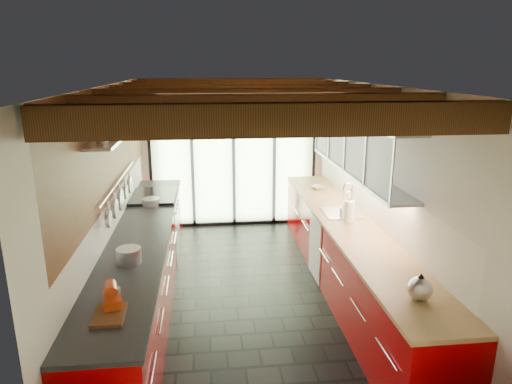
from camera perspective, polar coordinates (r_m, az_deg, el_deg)
ground at (r=5.93m, az=-0.96°, el=-12.81°), size 5.50×5.50×0.00m
room_shell at (r=5.34m, az=-1.04°, el=2.97°), size 5.50×5.50×5.50m
ceiling_beams at (r=5.60m, az=-1.45°, el=11.92°), size 3.14×5.06×4.90m
glass_door at (r=7.99m, az=-2.85°, el=7.23°), size 2.95×0.10×2.90m
left_counter at (r=5.76m, az=-13.88°, el=-9.08°), size 0.68×5.00×0.92m
range_stove at (r=7.09m, az=-12.45°, el=-4.14°), size 0.66×0.90×0.97m
right_counter at (r=5.97m, az=11.40°, el=-8.02°), size 0.68×5.00×0.92m
sink_assembly at (r=6.15m, az=10.67°, el=-2.28°), size 0.45×0.52×0.43m
upper_cabinets_right at (r=5.90m, az=12.71°, el=5.74°), size 0.34×3.00×3.00m
left_wall_fixtures at (r=5.55m, az=-16.55°, el=4.82°), size 0.28×2.60×0.96m
stand_mixer at (r=3.97m, az=-17.50°, el=-12.40°), size 0.19×0.27×0.22m
pot_large at (r=4.73m, az=-15.59°, el=-7.68°), size 0.29×0.29×0.16m
pot_small at (r=6.57m, az=-12.99°, el=-1.19°), size 0.33×0.33×0.10m
cutting_board at (r=3.87m, az=-17.85°, el=-14.43°), size 0.24×0.34×0.03m
kettle at (r=4.13m, az=19.84°, el=-11.15°), size 0.23×0.27×0.25m
paper_towel at (r=5.79m, az=11.57°, el=-2.46°), size 0.14×0.14×0.33m
soap_bottle at (r=6.01m, az=10.90°, el=-2.29°), size 0.08×0.09×0.17m
bowl at (r=7.31m, az=7.73°, el=0.59°), size 0.24×0.24×0.05m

